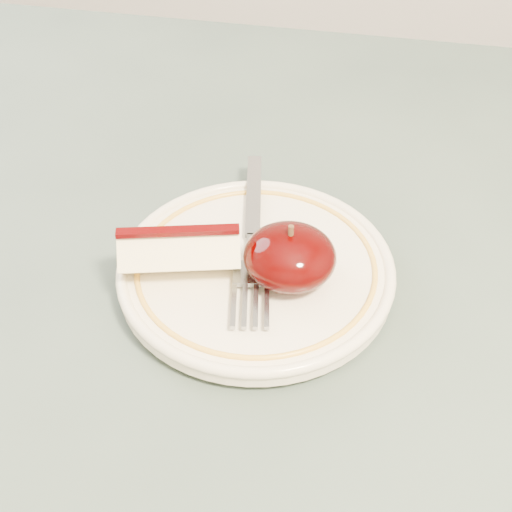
% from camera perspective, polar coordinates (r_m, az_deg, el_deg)
% --- Properties ---
extents(table, '(0.90, 0.90, 0.75)m').
position_cam_1_polar(table, '(0.63, -6.78, -7.29)').
color(table, brown).
rests_on(table, ground).
extents(plate, '(0.21, 0.21, 0.02)m').
position_cam_1_polar(plate, '(0.54, 0.00, -1.09)').
color(plate, beige).
rests_on(plate, table).
extents(apple_half, '(0.07, 0.06, 0.05)m').
position_cam_1_polar(apple_half, '(0.52, 2.72, -0.04)').
color(apple_half, black).
rests_on(apple_half, plate).
extents(apple_wedge, '(0.09, 0.06, 0.04)m').
position_cam_1_polar(apple_wedge, '(0.53, -6.11, 0.32)').
color(apple_wedge, '#FFF3BB').
rests_on(apple_wedge, plate).
extents(fork, '(0.05, 0.20, 0.00)m').
position_cam_1_polar(fork, '(0.56, -0.29, 1.53)').
color(fork, gray).
rests_on(fork, plate).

